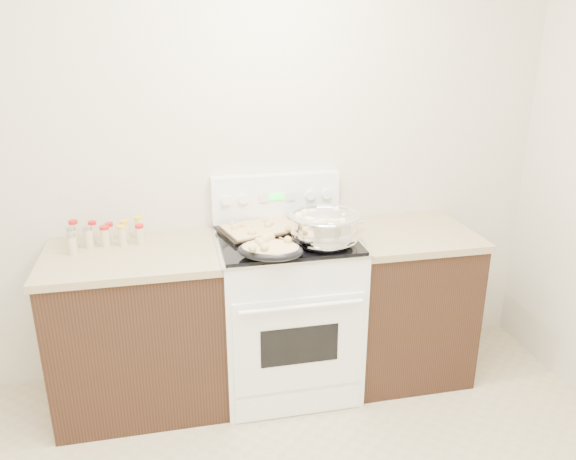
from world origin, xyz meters
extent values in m
cube|color=beige|center=(0.00, 1.77, 1.35)|extent=(4.00, 0.05, 2.70)
cube|color=black|center=(-0.48, 1.43, 0.44)|extent=(0.90, 0.64, 0.88)
cube|color=brown|center=(-0.48, 1.43, 0.90)|extent=(0.93, 0.67, 0.04)
cube|color=black|center=(1.08, 1.43, 0.44)|extent=(0.70, 0.64, 0.88)
cube|color=brown|center=(1.08, 1.43, 0.90)|extent=(0.73, 0.67, 0.04)
cube|color=white|center=(0.35, 1.42, 0.46)|extent=(0.76, 0.66, 0.92)
cube|color=white|center=(0.35, 1.08, 0.45)|extent=(0.70, 0.01, 0.55)
cube|color=black|center=(0.35, 1.08, 0.46)|extent=(0.42, 0.01, 0.22)
cylinder|color=white|center=(0.35, 1.04, 0.70)|extent=(0.65, 0.02, 0.02)
cube|color=white|center=(0.35, 1.09, 0.08)|extent=(0.70, 0.01, 0.14)
cube|color=silver|center=(0.35, 1.42, 0.93)|extent=(0.78, 0.68, 0.01)
cube|color=black|center=(0.35, 1.42, 0.94)|extent=(0.74, 0.64, 0.01)
cube|color=white|center=(0.35, 1.72, 1.08)|extent=(0.76, 0.07, 0.28)
cylinder|color=white|center=(0.05, 1.67, 1.10)|extent=(0.06, 0.02, 0.06)
cylinder|color=white|center=(0.15, 1.67, 1.10)|extent=(0.06, 0.02, 0.06)
cylinder|color=white|center=(0.55, 1.67, 1.10)|extent=(0.06, 0.02, 0.06)
cylinder|color=white|center=(0.65, 1.67, 1.10)|extent=(0.06, 0.02, 0.06)
cube|color=#19E533|center=(0.35, 1.67, 1.10)|extent=(0.09, 0.00, 0.04)
cube|color=silver|center=(0.27, 1.67, 1.10)|extent=(0.05, 0.00, 0.05)
cube|color=silver|center=(0.43, 1.67, 1.10)|extent=(0.05, 0.00, 0.05)
ellipsoid|color=silver|center=(0.53, 1.26, 1.02)|extent=(0.44, 0.44, 0.22)
cylinder|color=silver|center=(0.53, 1.26, 0.95)|extent=(0.20, 0.20, 0.01)
torus|color=silver|center=(0.53, 1.26, 1.11)|extent=(0.37, 0.37, 0.02)
cylinder|color=silver|center=(0.53, 1.26, 1.04)|extent=(0.35, 0.35, 0.12)
cylinder|color=brown|center=(0.53, 1.26, 1.09)|extent=(0.33, 0.33, 0.00)
cube|color=#F9EAB8|center=(0.54, 1.18, 1.10)|extent=(0.03, 0.03, 0.03)
cube|color=#F9EAB8|center=(0.39, 1.30, 1.10)|extent=(0.04, 0.04, 0.03)
cube|color=#F9EAB8|center=(0.48, 1.34, 1.10)|extent=(0.04, 0.04, 0.03)
cube|color=#F9EAB8|center=(0.42, 1.23, 1.10)|extent=(0.04, 0.04, 0.03)
cube|color=#F9EAB8|center=(0.52, 1.12, 1.10)|extent=(0.03, 0.03, 0.02)
cube|color=#F9EAB8|center=(0.49, 1.30, 1.10)|extent=(0.04, 0.04, 0.03)
cube|color=#F9EAB8|center=(0.49, 1.19, 1.10)|extent=(0.04, 0.04, 0.03)
cube|color=#F9EAB8|center=(0.53, 1.29, 1.10)|extent=(0.04, 0.04, 0.03)
cube|color=#F9EAB8|center=(0.49, 1.34, 1.10)|extent=(0.04, 0.04, 0.03)
cube|color=#F9EAB8|center=(0.56, 1.17, 1.10)|extent=(0.04, 0.04, 0.02)
cube|color=#F9EAB8|center=(0.52, 1.24, 1.10)|extent=(0.03, 0.03, 0.03)
cube|color=#F9EAB8|center=(0.44, 1.22, 1.10)|extent=(0.04, 0.04, 0.03)
cube|color=#F9EAB8|center=(0.62, 1.25, 1.10)|extent=(0.04, 0.04, 0.03)
cube|color=#F9EAB8|center=(0.62, 1.37, 1.10)|extent=(0.03, 0.03, 0.03)
cube|color=#F9EAB8|center=(0.44, 1.36, 1.10)|extent=(0.04, 0.04, 0.03)
cube|color=#F9EAB8|center=(0.59, 1.17, 1.10)|extent=(0.03, 0.03, 0.02)
cube|color=#F9EAB8|center=(0.55, 1.18, 1.10)|extent=(0.03, 0.03, 0.02)
cube|color=#F9EAB8|center=(0.43, 1.21, 1.10)|extent=(0.03, 0.03, 0.02)
ellipsoid|color=black|center=(0.21, 1.14, 0.98)|extent=(0.39, 0.33, 0.08)
ellipsoid|color=tan|center=(0.21, 1.14, 1.00)|extent=(0.35, 0.30, 0.06)
sphere|color=tan|center=(0.11, 1.07, 1.03)|extent=(0.04, 0.04, 0.04)
sphere|color=tan|center=(0.16, 1.13, 1.03)|extent=(0.04, 0.04, 0.04)
sphere|color=tan|center=(0.19, 1.17, 1.03)|extent=(0.05, 0.05, 0.05)
sphere|color=tan|center=(0.30, 1.14, 1.03)|extent=(0.04, 0.04, 0.04)
sphere|color=tan|center=(0.22, 1.21, 1.03)|extent=(0.05, 0.05, 0.05)
sphere|color=tan|center=(0.17, 1.08, 1.03)|extent=(0.04, 0.04, 0.04)
sphere|color=tan|center=(0.20, 1.20, 1.03)|extent=(0.04, 0.04, 0.04)
sphere|color=tan|center=(0.16, 1.17, 1.03)|extent=(0.04, 0.04, 0.04)
cube|color=black|center=(0.23, 1.52, 0.95)|extent=(0.51, 0.42, 0.02)
cube|color=tan|center=(0.23, 1.52, 0.97)|extent=(0.45, 0.36, 0.02)
sphere|color=tan|center=(0.13, 1.56, 0.98)|extent=(0.03, 0.03, 0.03)
sphere|color=tan|center=(0.07, 1.60, 0.98)|extent=(0.03, 0.03, 0.03)
sphere|color=tan|center=(0.08, 1.53, 0.98)|extent=(0.04, 0.04, 0.04)
sphere|color=tan|center=(0.37, 1.43, 0.98)|extent=(0.04, 0.04, 0.04)
sphere|color=tan|center=(0.27, 1.52, 0.98)|extent=(0.04, 0.04, 0.04)
sphere|color=tan|center=(0.10, 1.56, 0.98)|extent=(0.03, 0.03, 0.03)
sphere|color=tan|center=(0.16, 1.42, 0.98)|extent=(0.05, 0.05, 0.05)
sphere|color=tan|center=(0.16, 1.42, 0.98)|extent=(0.04, 0.04, 0.04)
sphere|color=tan|center=(0.27, 1.61, 0.98)|extent=(0.03, 0.03, 0.03)
sphere|color=tan|center=(0.29, 1.55, 0.98)|extent=(0.04, 0.04, 0.04)
cylinder|color=#A16E49|center=(0.29, 1.41, 0.95)|extent=(0.14, 0.25, 0.01)
sphere|color=#A16E49|center=(0.24, 1.31, 0.96)|extent=(0.04, 0.04, 0.04)
sphere|color=#8AC5CE|center=(0.68, 1.33, 0.97)|extent=(0.07, 0.07, 0.07)
cylinder|color=#8AC5CE|center=(0.75, 1.41, 0.99)|extent=(0.16, 0.18, 0.06)
cylinder|color=#BFB28C|center=(-0.79, 1.63, 0.98)|extent=(0.05, 0.05, 0.11)
cylinder|color=#B21414|center=(-0.79, 1.63, 1.04)|extent=(0.05, 0.05, 0.02)
cylinder|color=#BFB28C|center=(-0.69, 1.62, 0.97)|extent=(0.04, 0.04, 0.10)
cylinder|color=#B21414|center=(-0.69, 1.62, 1.03)|extent=(0.04, 0.04, 0.02)
cylinder|color=#BFB28C|center=(-0.60, 1.63, 0.96)|extent=(0.04, 0.04, 0.09)
cylinder|color=#B21414|center=(-0.60, 1.63, 1.01)|extent=(0.04, 0.04, 0.02)
cylinder|color=#BFB28C|center=(-0.52, 1.63, 0.97)|extent=(0.04, 0.04, 0.09)
cylinder|color=gold|center=(-0.52, 1.63, 1.02)|extent=(0.05, 0.05, 0.02)
cylinder|color=#BFB28C|center=(-0.44, 1.63, 0.97)|extent=(0.04, 0.04, 0.11)
cylinder|color=gold|center=(-0.44, 1.63, 1.04)|extent=(0.05, 0.05, 0.02)
cylinder|color=#BFB28C|center=(-0.79, 1.54, 0.97)|extent=(0.05, 0.05, 0.11)
cylinder|color=#B2B2B7|center=(-0.79, 1.54, 1.04)|extent=(0.05, 0.05, 0.02)
cylinder|color=#BFB28C|center=(-0.70, 1.54, 0.97)|extent=(0.05, 0.05, 0.10)
cylinder|color=#B2B2B7|center=(-0.70, 1.54, 1.03)|extent=(0.05, 0.05, 0.02)
cylinder|color=#BFB28C|center=(-0.62, 1.54, 0.97)|extent=(0.05, 0.05, 0.10)
cylinder|color=#B21414|center=(-0.62, 1.54, 1.03)|extent=(0.05, 0.05, 0.02)
cylinder|color=#BFB28C|center=(-0.53, 1.53, 0.97)|extent=(0.04, 0.04, 0.10)
cylinder|color=gold|center=(-0.53, 1.53, 1.03)|extent=(0.04, 0.04, 0.02)
cylinder|color=#BFB28C|center=(-0.44, 1.53, 0.97)|extent=(0.04, 0.04, 0.10)
cylinder|color=#B21414|center=(-0.44, 1.53, 1.02)|extent=(0.05, 0.05, 0.02)
cylinder|color=#BFB28C|center=(-0.78, 1.46, 0.97)|extent=(0.04, 0.04, 0.10)
cylinder|color=#B2B2B7|center=(-0.78, 1.46, 1.03)|extent=(0.04, 0.04, 0.02)
camera|label=1|loc=(-0.25, -1.42, 2.04)|focal=35.00mm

